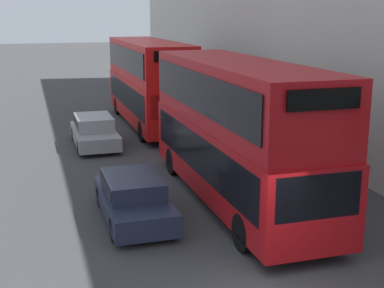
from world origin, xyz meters
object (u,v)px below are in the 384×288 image
bus_second_in_queue (149,80)px  car_hatchback (94,130)px  bus_leading (237,127)px  pedestrian (259,148)px  car_dark_sedan (133,197)px

bus_second_in_queue → car_hatchback: bearing=-132.0°
bus_leading → pedestrian: bus_leading is taller
bus_leading → bus_second_in_queue: bearing=90.0°
bus_leading → bus_second_in_queue: bus_leading is taller
car_hatchback → pedestrian: bearing=-41.5°
bus_leading → car_dark_sedan: (-3.40, -0.52, -1.78)m
car_dark_sedan → pedestrian: pedestrian is taller
pedestrian → bus_leading: bearing=-124.2°
bus_leading → pedestrian: 4.65m
bus_second_in_queue → pedestrian: 9.42m
pedestrian → bus_second_in_queue: bearing=105.2°
car_dark_sedan → bus_leading: bearing=8.6°
bus_leading → car_hatchback: 9.53m
bus_leading → bus_second_in_queue: size_ratio=0.97×
pedestrian → car_dark_sedan: bearing=-145.0°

